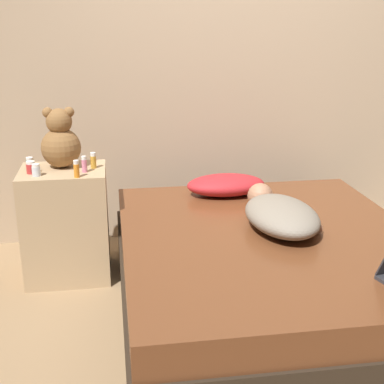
# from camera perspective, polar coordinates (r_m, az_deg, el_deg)

# --- Properties ---
(ground_plane) EXTENTS (12.00, 12.00, 0.00)m
(ground_plane) POSITION_cam_1_polar(r_m,az_deg,el_deg) (3.07, 8.03, -12.33)
(ground_plane) COLOR #937551
(wall_back) EXTENTS (8.00, 0.06, 2.60)m
(wall_back) POSITION_cam_1_polar(r_m,az_deg,el_deg) (3.82, 3.65, 14.43)
(wall_back) COLOR tan
(wall_back) RESTS_ON ground_plane
(bed) EXTENTS (1.59, 1.85, 0.45)m
(bed) POSITION_cam_1_polar(r_m,az_deg,el_deg) (2.96, 8.22, -8.58)
(bed) COLOR #2D2319
(bed) RESTS_ON ground_plane
(nightstand) EXTENTS (0.50, 0.41, 0.69)m
(nightstand) POSITION_cam_1_polar(r_m,az_deg,el_deg) (3.36, -13.25, -3.31)
(nightstand) COLOR tan
(nightstand) RESTS_ON ground_plane
(pillow) EXTENTS (0.50, 0.28, 0.13)m
(pillow) POSITION_cam_1_polar(r_m,az_deg,el_deg) (3.44, 3.63, 0.77)
(pillow) COLOR red
(pillow) RESTS_ON bed
(person_lying) EXTENTS (0.40, 0.73, 0.16)m
(person_lying) POSITION_cam_1_polar(r_m,az_deg,el_deg) (2.94, 9.37, -2.30)
(person_lying) COLOR gray
(person_lying) RESTS_ON bed
(teddy_bear) EXTENTS (0.24, 0.24, 0.36)m
(teddy_bear) POSITION_cam_1_polar(r_m,az_deg,el_deg) (3.28, -13.85, 5.26)
(teddy_bear) COLOR brown
(teddy_bear) RESTS_ON nightstand
(bottle_green) EXTENTS (0.04, 0.04, 0.07)m
(bottle_green) POSITION_cam_1_polar(r_m,az_deg,el_deg) (3.30, -16.90, 2.93)
(bottle_green) COLOR #3D8E4C
(bottle_green) RESTS_ON nightstand
(bottle_clear) EXTENTS (0.05, 0.05, 0.07)m
(bottle_clear) POSITION_cam_1_polar(r_m,az_deg,el_deg) (3.15, -16.29, 2.25)
(bottle_clear) COLOR silver
(bottle_clear) RESTS_ON nightstand
(bottle_orange) EXTENTS (0.03, 0.03, 0.10)m
(bottle_orange) POSITION_cam_1_polar(r_m,az_deg,el_deg) (3.06, -12.22, 2.40)
(bottle_orange) COLOR orange
(bottle_orange) RESTS_ON nightstand
(bottle_pink) EXTENTS (0.03, 0.03, 0.10)m
(bottle_pink) POSITION_cam_1_polar(r_m,az_deg,el_deg) (3.16, -11.42, 2.90)
(bottle_pink) COLOR pink
(bottle_pink) RESTS_ON nightstand
(bottle_red) EXTENTS (0.05, 0.05, 0.07)m
(bottle_red) POSITION_cam_1_polar(r_m,az_deg,el_deg) (3.22, -16.81, 2.53)
(bottle_red) COLOR #B72D2D
(bottle_red) RESTS_ON nightstand
(bottle_amber) EXTENTS (0.03, 0.03, 0.10)m
(bottle_amber) POSITION_cam_1_polar(r_m,az_deg,el_deg) (3.24, -10.49, 3.31)
(bottle_amber) COLOR gold
(bottle_amber) RESTS_ON nightstand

